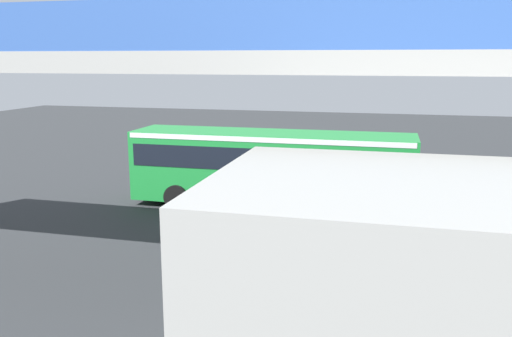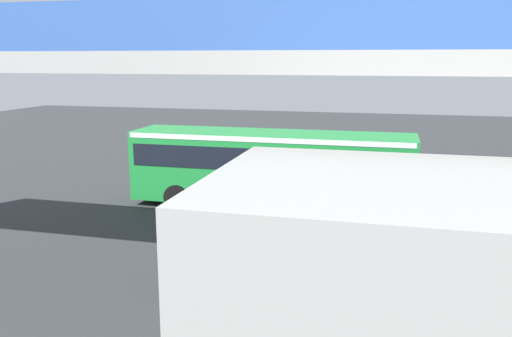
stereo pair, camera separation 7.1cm
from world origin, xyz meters
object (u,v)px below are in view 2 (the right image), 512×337
Objects in this scene: parked_van at (373,217)px; bicycle_blue at (506,255)px; bicycle_red at (511,242)px; city_bus at (271,163)px.

parked_van is 2.71× the size of bicycle_blue.
bicycle_blue is at bearing 176.47° from parked_van.
bicycle_red is at bearing -166.71° from parked_van.
city_bus is 9.31m from bicycle_red.
bicycle_red is at bearing 158.92° from city_bus.
city_bus reaches higher than bicycle_blue.
parked_van reaches higher than bicycle_red.
city_bus is 6.52× the size of bicycle_red.
parked_van is 4.48m from bicycle_red.
city_bus reaches higher than parked_van.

